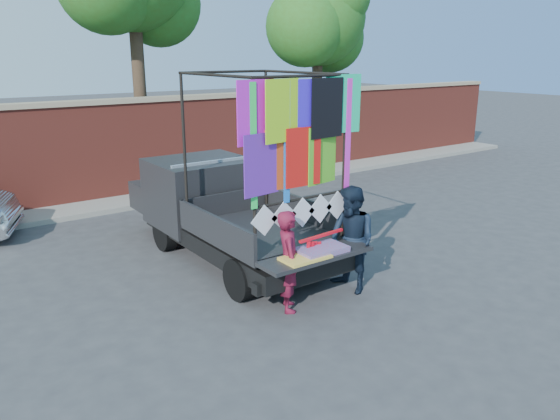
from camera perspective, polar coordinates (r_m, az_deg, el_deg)
ground at (r=9.31m, az=0.19°, el=-7.56°), size 90.00×90.00×0.00m
brick_wall at (r=14.96m, az=-15.90°, el=6.24°), size 30.00×0.45×2.61m
curb at (r=14.58m, az=-14.56°, el=1.00°), size 30.00×1.20×0.12m
tree_right at (r=19.58m, az=4.22°, el=19.07°), size 4.20×3.30×6.62m
pickup_truck at (r=10.56m, az=-6.76°, el=0.25°), size 2.18×5.47×3.44m
woman at (r=8.11m, az=0.92°, el=-5.34°), size 0.59×0.67×1.55m
man at (r=8.78m, az=7.48°, el=-3.12°), size 0.67×0.86×1.73m
streamer_bundle at (r=8.34m, az=3.87°, el=-4.02°), size 0.90×0.13×0.63m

